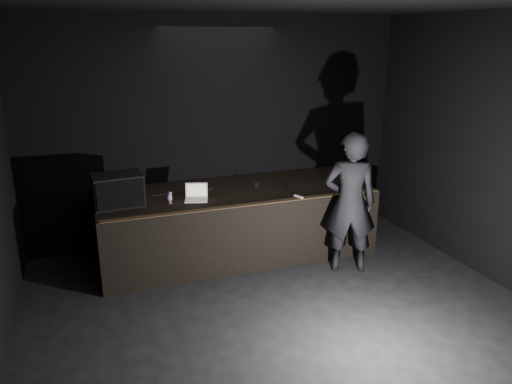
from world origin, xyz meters
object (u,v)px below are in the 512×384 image
(laptop, at_px, (196,196))
(stage_monitor, at_px, (118,190))
(person, at_px, (350,203))
(stage_riser, at_px, (235,222))
(beer_can, at_px, (169,197))

(laptop, bearing_deg, stage_monitor, -169.14)
(person, bearing_deg, laptop, -3.00)
(stage_riser, distance_m, stage_monitor, 1.82)
(stage_monitor, bearing_deg, stage_riser, 0.57)
(beer_can, height_order, person, person)
(stage_monitor, bearing_deg, person, -21.65)
(beer_can, bearing_deg, stage_riser, 15.02)
(beer_can, bearing_deg, person, -19.18)
(laptop, bearing_deg, beer_can, -158.31)
(stage_riser, height_order, beer_can, beer_can)
(beer_can, distance_m, person, 2.46)
(stage_riser, height_order, person, person)
(stage_monitor, bearing_deg, beer_can, -15.73)
(stage_riser, xyz_separation_m, laptop, (-0.63, -0.24, 0.56))
(stage_riser, bearing_deg, person, -39.45)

